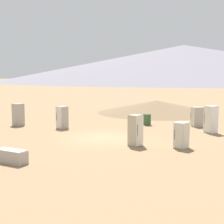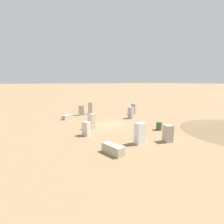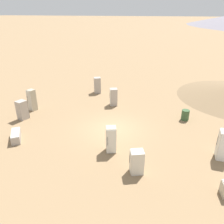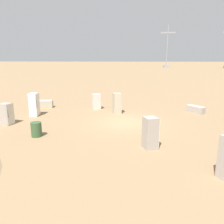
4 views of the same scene
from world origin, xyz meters
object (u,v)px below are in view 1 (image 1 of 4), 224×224
(discarded_fridge_1, at_px, (11,156))
(discarded_fridge_8, at_px, (181,135))
(discarded_fridge_6, at_px, (62,117))
(discarded_fridge_3, at_px, (136,130))
(rusty_barrel, at_px, (147,120))
(discarded_fridge_2, at_px, (211,119))
(discarded_fridge_9, at_px, (18,115))
(discarded_fridge_5, at_px, (197,117))

(discarded_fridge_1, relative_size, discarded_fridge_8, 1.11)
(discarded_fridge_1, relative_size, discarded_fridge_6, 0.95)
(discarded_fridge_3, xyz_separation_m, rusty_barrel, (-4.17, -6.38, -0.43))
(discarded_fridge_2, relative_size, discarded_fridge_9, 1.08)
(rusty_barrel, bearing_deg, discarded_fridge_1, 34.21)
(discarded_fridge_5, bearing_deg, discarded_fridge_3, 131.69)
(discarded_fridge_1, distance_m, discarded_fridge_6, 9.37)
(discarded_fridge_9, bearing_deg, discarded_fridge_6, -73.89)
(discarded_fridge_2, bearing_deg, discarded_fridge_3, 101.13)
(discarded_fridge_6, height_order, discarded_fridge_8, discarded_fridge_6)
(discarded_fridge_9, relative_size, rusty_barrel, 1.98)
(discarded_fridge_1, bearing_deg, discarded_fridge_8, 137.87)
(discarded_fridge_2, bearing_deg, discarded_fridge_1, 98.39)
(discarded_fridge_5, distance_m, discarded_fridge_9, 14.04)
(discarded_fridge_2, bearing_deg, discarded_fridge_5, -20.61)
(discarded_fridge_5, xyz_separation_m, discarded_fridge_8, (5.34, 5.70, -0.05))
(discarded_fridge_2, relative_size, discarded_fridge_6, 1.13)
(discarded_fridge_2, distance_m, rusty_barrel, 5.31)
(discarded_fridge_5, bearing_deg, discarded_fridge_1, 122.33)
(discarded_fridge_6, distance_m, discarded_fridge_8, 9.85)
(discarded_fridge_3, bearing_deg, discarded_fridge_6, -95.10)
(discarded_fridge_3, distance_m, discarded_fridge_6, 7.71)
(discarded_fridge_8, bearing_deg, discarded_fridge_6, 0.80)
(rusty_barrel, bearing_deg, discarded_fridge_8, 74.87)
(discarded_fridge_2, bearing_deg, discarded_fridge_9, 52.07)
(discarded_fridge_5, bearing_deg, discarded_fridge_6, 84.74)
(discarded_fridge_2, distance_m, discarded_fridge_3, 6.80)
(discarded_fridge_3, xyz_separation_m, discarded_fridge_6, (2.50, -7.29, -0.05))
(rusty_barrel, bearing_deg, discarded_fridge_5, 146.77)
(discarded_fridge_1, relative_size, discarded_fridge_3, 0.90)
(discarded_fridge_2, xyz_separation_m, rusty_barrel, (2.42, -4.70, -0.50))
(discarded_fridge_5, height_order, rusty_barrel, discarded_fridge_5)
(discarded_fridge_8, xyz_separation_m, rusty_barrel, (-2.11, -7.82, -0.27))
(discarded_fridge_6, bearing_deg, discarded_fridge_1, 128.16)
(discarded_fridge_2, distance_m, discarded_fridge_8, 5.51)
(discarded_fridge_5, height_order, discarded_fridge_8, discarded_fridge_5)
(discarded_fridge_2, relative_size, rusty_barrel, 2.14)
(discarded_fridge_1, xyz_separation_m, discarded_fridge_5, (-14.15, -5.30, 0.46))
(discarded_fridge_1, height_order, discarded_fridge_6, discarded_fridge_6)
(discarded_fridge_3, relative_size, rusty_barrel, 1.99)
(discarded_fridge_8, height_order, rusty_barrel, discarded_fridge_8)
(discarded_fridge_5, xyz_separation_m, rusty_barrel, (3.23, -2.12, -0.32))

